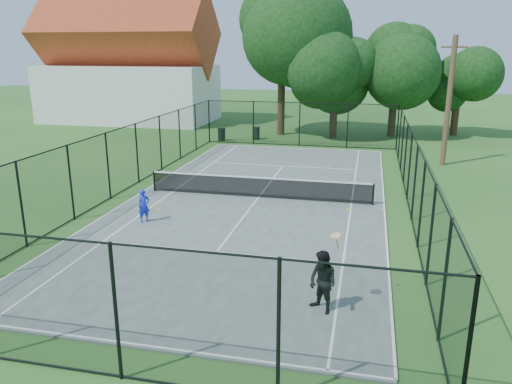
% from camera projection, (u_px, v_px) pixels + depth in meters
% --- Properties ---
extents(ground, '(120.00, 120.00, 0.00)m').
position_uv_depth(ground, '(259.00, 199.00, 22.40)').
color(ground, '#25591E').
extents(tennis_court, '(11.00, 24.00, 0.06)m').
position_uv_depth(tennis_court, '(259.00, 198.00, 22.39)').
color(tennis_court, '#4C5951').
rests_on(tennis_court, ground).
extents(tennis_net, '(10.08, 0.08, 0.95)m').
position_uv_depth(tennis_net, '(259.00, 186.00, 22.24)').
color(tennis_net, black).
rests_on(tennis_net, tennis_court).
extents(fence, '(13.10, 26.10, 3.00)m').
position_uv_depth(fence, '(259.00, 166.00, 21.98)').
color(fence, black).
rests_on(fence, ground).
extents(tree_near_left, '(8.22, 8.22, 10.72)m').
position_uv_depth(tree_near_left, '(282.00, 47.00, 37.25)').
color(tree_near_left, '#332114').
rests_on(tree_near_left, ground).
extents(tree_near_mid, '(5.53, 5.53, 7.24)m').
position_uv_depth(tree_near_mid, '(335.00, 77.00, 36.55)').
color(tree_near_mid, '#332114').
rests_on(tree_near_mid, ground).
extents(tree_near_right, '(5.57, 5.57, 7.68)m').
position_uv_depth(tree_near_right, '(396.00, 71.00, 37.08)').
color(tree_near_right, '#332114').
rests_on(tree_near_right, ground).
extents(tree_far_right, '(4.39, 4.39, 5.80)m').
position_uv_depth(tree_far_right, '(458.00, 88.00, 37.88)').
color(tree_far_right, '#332114').
rests_on(tree_far_right, ground).
extents(building, '(15.30, 8.15, 11.87)m').
position_uv_depth(building, '(128.00, 66.00, 45.25)').
color(building, silver).
rests_on(building, ground).
extents(trash_bin_left, '(0.58, 0.58, 0.94)m').
position_uv_depth(trash_bin_left, '(222.00, 134.00, 36.36)').
color(trash_bin_left, black).
rests_on(trash_bin_left, ground).
extents(trash_bin_right, '(0.58, 0.58, 0.94)m').
position_uv_depth(trash_bin_right, '(256.00, 133.00, 36.90)').
color(trash_bin_right, black).
rests_on(trash_bin_right, ground).
extents(utility_pole, '(1.40, 0.30, 7.22)m').
position_uv_depth(utility_pole, '(449.00, 101.00, 27.92)').
color(utility_pole, '#4C3823').
rests_on(utility_pole, ground).
extents(player_blue, '(0.86, 0.55, 1.28)m').
position_uv_depth(player_blue, '(144.00, 206.00, 19.10)').
color(player_blue, '#192CD7').
rests_on(player_blue, tennis_court).
extents(player_black, '(1.03, 1.20, 2.58)m').
position_uv_depth(player_black, '(323.00, 282.00, 12.49)').
color(player_black, black).
rests_on(player_black, tennis_court).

